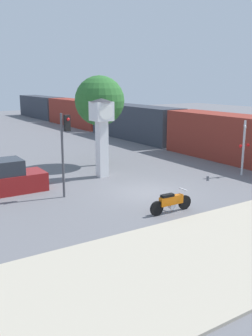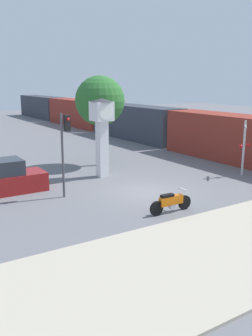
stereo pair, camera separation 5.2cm
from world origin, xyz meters
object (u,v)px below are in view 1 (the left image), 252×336
clock_tower (102,125)px  freight_train (102,117)px  street_tree (100,101)px  parked_car (4,179)px  railroad_crossing_signal (244,146)px  motorcycle (171,202)px  traffic_light (65,140)px

clock_tower → freight_train: clock_tower is taller
street_tree → parked_car: size_ratio=1.47×
clock_tower → freight_train: bearing=60.8°
clock_tower → railroad_crossing_signal: clock_tower is taller
railroad_crossing_signal → motorcycle: bearing=-160.3°
motorcycle → railroad_crossing_signal: bearing=20.4°
clock_tower → freight_train: (10.49, 18.74, -1.50)m
railroad_crossing_signal → parked_car: 14.41m
traffic_light → street_tree: (5.09, 5.59, 1.53)m
clock_tower → street_tree: bearing=62.9°
freight_train → motorcycle: bearing=-113.0°
motorcycle → street_tree: bearing=79.2°
motorcycle → traffic_light: 6.14m
motorcycle → clock_tower: (0.59, 7.40, 2.72)m
freight_train → traffic_light: traffic_light is taller
motorcycle → clock_tower: clock_tower is taller
parked_car → railroad_crossing_signal: bearing=-16.7°
railroad_crossing_signal → parked_car: size_ratio=0.82×
motorcycle → traffic_light: (-2.99, 4.77, 2.46)m
railroad_crossing_signal → street_tree: (-6.13, 7.40, 2.59)m
traffic_light → motorcycle: bearing=-57.9°
railroad_crossing_signal → parked_car: railroad_crossing_signal is taller
freight_train → traffic_light: 25.61m
street_tree → parked_car: (-7.60, -3.18, -3.73)m
railroad_crossing_signal → parked_car: bearing=162.9°
traffic_light → parked_car: (-2.51, 2.41, -2.20)m
parked_car → freight_train: bearing=49.2°
traffic_light → railroad_crossing_signal: (11.22, -1.82, -1.05)m
freight_train → parked_car: bearing=-131.2°
traffic_light → railroad_crossing_signal: traffic_light is taller
motorcycle → traffic_light: size_ratio=0.53×
street_tree → parked_car: street_tree is taller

